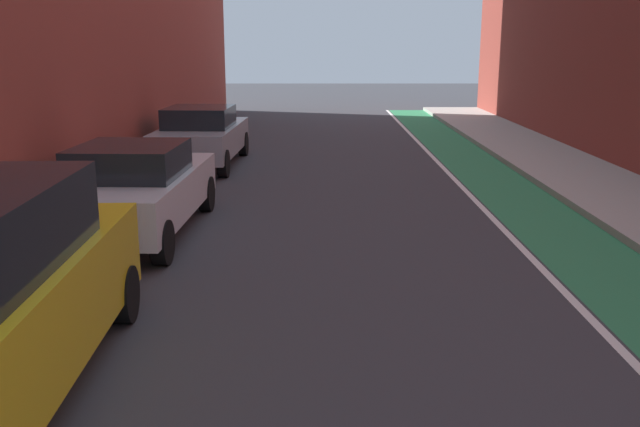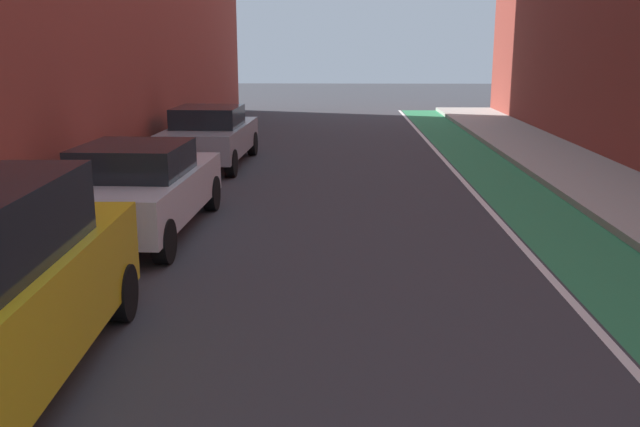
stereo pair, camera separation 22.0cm
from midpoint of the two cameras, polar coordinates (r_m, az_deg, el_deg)
The scene contains 6 objects.
ground_plane at distance 12.06m, azimuth 1.09°, elevation -1.41°, with size 87.37×87.37×0.00m, color #38383D.
bike_lane_paint at distance 14.54m, azimuth 15.57°, elevation 0.71°, with size 1.60×39.71×0.00m, color #2D8451.
lane_divider_stripe at distance 14.32m, azimuth 12.10°, elevation 0.72°, with size 0.12×39.71×0.00m, color white.
sidewalk_right at distance 15.22m, azimuth 23.10°, elevation 0.94°, with size 2.53×39.71×0.14m, color #A8A59E.
parked_sedan_white at distance 12.08m, azimuth -15.36°, elevation 1.96°, with size 2.04×4.50×1.53m.
parked_sedan_silver at distance 18.60m, azimuth -10.02°, elevation 6.20°, with size 2.02×4.49×1.53m.
Camera 1 is at (-0.37, 4.21, 3.14)m, focal length 39.76 mm.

